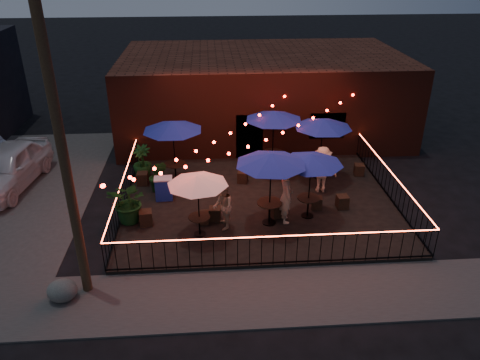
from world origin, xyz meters
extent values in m
plane|color=black|center=(0.00, 0.00, 0.00)|extent=(110.00, 110.00, 0.00)
cube|color=black|center=(0.00, 2.00, 0.07)|extent=(10.00, 8.00, 0.15)
cube|color=#3B3837|center=(0.00, -3.25, 0.03)|extent=(18.00, 2.50, 0.05)
cube|color=#3A1910|center=(1.00, 10.00, 2.00)|extent=(14.00, 8.00, 4.00)
cube|color=black|center=(0.00, 6.12, 1.10)|extent=(1.20, 0.24, 2.20)
cube|color=black|center=(3.50, 6.12, 1.60)|extent=(1.60, 0.24, 1.20)
cylinder|color=#3A2618|center=(-5.40, -2.60, 4.00)|extent=(0.26, 0.26, 8.00)
cube|color=black|center=(0.00, -2.00, 0.23)|extent=(10.00, 0.04, 0.04)
cube|color=black|center=(0.00, -2.00, 1.15)|extent=(10.00, 0.04, 0.04)
cube|color=#EE4627|center=(0.00, -2.00, 1.18)|extent=(10.00, 0.03, 0.02)
cube|color=black|center=(-5.00, 2.00, 0.23)|extent=(0.04, 8.00, 0.04)
cube|color=black|center=(-5.00, 2.00, 1.15)|extent=(0.04, 8.00, 0.04)
cube|color=#EE4627|center=(-5.00, 2.00, 1.18)|extent=(0.03, 8.00, 0.02)
cube|color=black|center=(5.00, 2.00, 0.23)|extent=(0.04, 8.00, 0.04)
cube|color=black|center=(5.00, 2.00, 1.15)|extent=(0.04, 8.00, 0.04)
cube|color=#EE4627|center=(5.00, 2.00, 1.18)|extent=(0.03, 8.00, 0.02)
cylinder|color=black|center=(-2.22, -0.15, 0.16)|extent=(0.40, 0.40, 0.03)
cylinder|color=black|center=(-2.22, -0.15, 0.48)|extent=(0.05, 0.05, 0.65)
cylinder|color=black|center=(-2.22, -0.15, 0.82)|extent=(0.72, 0.72, 0.04)
cylinder|color=black|center=(-2.22, -0.15, 1.24)|extent=(0.04, 0.04, 2.17)
cone|color=silver|center=(-2.22, -0.15, 2.19)|extent=(2.33, 2.33, 0.32)
cylinder|color=black|center=(-3.21, 3.84, 0.17)|extent=(0.47, 0.47, 0.03)
cylinder|color=black|center=(-3.21, 3.84, 0.55)|extent=(0.06, 0.06, 0.78)
cylinder|color=black|center=(-3.21, 3.84, 0.95)|extent=(0.86, 0.86, 0.04)
cylinder|color=black|center=(-3.21, 3.84, 1.44)|extent=(0.05, 0.05, 2.59)
cone|color=navy|center=(-3.21, 3.84, 2.57)|extent=(3.09, 3.09, 0.38)
cylinder|color=black|center=(0.19, 0.40, 0.17)|extent=(0.48, 0.48, 0.03)
cylinder|color=black|center=(0.19, 0.40, 0.55)|extent=(0.07, 0.07, 0.78)
cylinder|color=black|center=(0.19, 0.40, 0.96)|extent=(0.87, 0.87, 0.04)
cylinder|color=black|center=(0.19, 0.40, 1.46)|extent=(0.05, 0.05, 2.61)
cone|color=navy|center=(0.19, 0.40, 2.60)|extent=(2.91, 2.91, 0.38)
cylinder|color=black|center=(0.87, 4.73, 0.17)|extent=(0.48, 0.48, 0.03)
cylinder|color=black|center=(0.87, 4.73, 0.55)|extent=(0.07, 0.07, 0.78)
cylinder|color=black|center=(0.87, 4.73, 0.95)|extent=(0.87, 0.87, 0.04)
cylinder|color=black|center=(0.87, 4.73, 1.45)|extent=(0.05, 0.05, 2.61)
cone|color=navy|center=(0.87, 4.73, 2.60)|extent=(2.94, 2.94, 0.38)
cylinder|color=black|center=(1.61, 0.76, 0.16)|extent=(0.44, 0.44, 0.03)
cylinder|color=black|center=(1.61, 0.76, 0.52)|extent=(0.06, 0.06, 0.72)
cylinder|color=black|center=(1.61, 0.76, 0.89)|extent=(0.80, 0.80, 0.04)
cylinder|color=black|center=(1.61, 0.76, 1.35)|extent=(0.04, 0.04, 2.39)
cone|color=navy|center=(1.61, 0.76, 2.39)|extent=(2.82, 2.82, 0.35)
cylinder|color=black|center=(2.72, 3.83, 0.17)|extent=(0.47, 0.47, 0.03)
cylinder|color=black|center=(2.72, 3.83, 0.54)|extent=(0.06, 0.06, 0.76)
cylinder|color=black|center=(2.72, 3.83, 0.94)|extent=(0.85, 0.85, 0.04)
cylinder|color=black|center=(2.72, 3.83, 1.42)|extent=(0.05, 0.05, 2.55)
cone|color=navy|center=(2.72, 3.83, 2.54)|extent=(2.97, 2.97, 0.37)
cube|color=black|center=(-4.08, 0.61, 0.41)|extent=(0.49, 0.49, 0.52)
cube|color=black|center=(-2.09, 0.56, 0.37)|extent=(0.37, 0.37, 0.43)
cube|color=black|center=(-4.54, 3.70, 0.40)|extent=(0.44, 0.44, 0.50)
cube|color=black|center=(-2.19, 3.33, 0.38)|extent=(0.40, 0.40, 0.46)
cube|color=black|center=(-1.68, 0.74, 0.39)|extent=(0.44, 0.44, 0.48)
cube|color=black|center=(0.50, 0.83, 0.40)|extent=(0.54, 0.54, 0.50)
cube|color=black|center=(-0.49, 3.60, 0.38)|extent=(0.48, 0.48, 0.47)
cube|color=black|center=(0.87, 4.08, 0.39)|extent=(0.50, 0.50, 0.48)
cube|color=black|center=(2.05, 1.28, 0.38)|extent=(0.45, 0.45, 0.45)
cube|color=black|center=(3.00, 1.26, 0.39)|extent=(0.43, 0.43, 0.48)
cube|color=black|center=(2.82, 3.92, 0.40)|extent=(0.45, 0.45, 0.51)
cube|color=black|center=(4.44, 3.92, 0.39)|extent=(0.46, 0.46, 0.47)
imported|color=tan|center=(0.76, 0.51, 1.14)|extent=(0.52, 0.75, 1.98)
imported|color=tan|center=(-1.42, 0.21, 0.98)|extent=(0.72, 0.87, 1.65)
imported|color=tan|center=(2.50, 2.63, 1.08)|extent=(1.25, 0.78, 1.86)
imported|color=#10350B|center=(-4.60, 0.85, 0.93)|extent=(1.75, 1.65, 1.55)
imported|color=#1C3911|center=(-3.84, 3.08, 0.80)|extent=(0.79, 0.67, 1.31)
imported|color=#164014|center=(-4.60, 4.41, 0.84)|extent=(0.99, 0.99, 1.37)
cube|color=#162D9F|center=(-3.58, 2.40, 0.57)|extent=(0.65, 0.47, 0.85)
cube|color=silver|center=(-3.58, 2.40, 1.02)|extent=(0.70, 0.52, 0.05)
ellipsoid|color=#4C4C47|center=(-5.98, -2.98, 0.34)|extent=(1.05, 0.97, 0.67)
imported|color=silver|center=(-9.95, 4.21, 0.85)|extent=(2.64, 5.19, 1.70)
camera|label=1|loc=(-1.82, -13.40, 8.82)|focal=35.00mm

